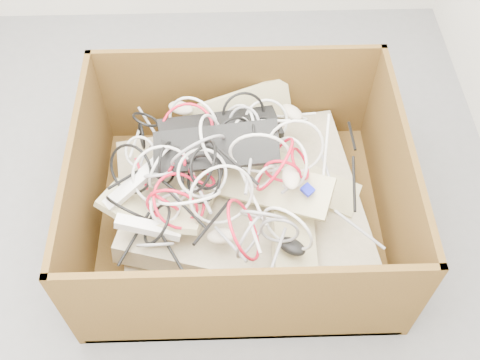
{
  "coord_description": "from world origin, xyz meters",
  "views": [
    {
      "loc": [
        0.25,
        -1.32,
        2.14
      ],
      "look_at": [
        0.29,
        0.02,
        0.3
      ],
      "focal_mm": 42.03,
      "sensor_mm": 36.0,
      "label": 1
    }
  ],
  "objects_px": {
    "cardboard_box": "(236,206)",
    "vga_plug": "(308,190)",
    "power_strip_left": "(133,184)",
    "power_strip_right": "(148,227)"
  },
  "relations": [
    {
      "from": "cardboard_box",
      "to": "power_strip_left",
      "type": "height_order",
      "value": "cardboard_box"
    },
    {
      "from": "power_strip_left",
      "to": "cardboard_box",
      "type": "bearing_deg",
      "value": -35.43
    },
    {
      "from": "power_strip_right",
      "to": "power_strip_left",
      "type": "bearing_deg",
      "value": 119.43
    },
    {
      "from": "cardboard_box",
      "to": "vga_plug",
      "type": "bearing_deg",
      "value": -17.0
    },
    {
      "from": "cardboard_box",
      "to": "power_strip_right",
      "type": "relative_size",
      "value": 5.17
    },
    {
      "from": "cardboard_box",
      "to": "power_strip_right",
      "type": "distance_m",
      "value": 0.45
    },
    {
      "from": "power_strip_right",
      "to": "vga_plug",
      "type": "distance_m",
      "value": 0.62
    },
    {
      "from": "cardboard_box",
      "to": "power_strip_right",
      "type": "xyz_separation_m",
      "value": [
        -0.33,
        -0.23,
        0.21
      ]
    },
    {
      "from": "power_strip_left",
      "to": "vga_plug",
      "type": "distance_m",
      "value": 0.68
    },
    {
      "from": "power_strip_right",
      "to": "vga_plug",
      "type": "xyz_separation_m",
      "value": [
        0.61,
        0.14,
        0.02
      ]
    }
  ]
}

